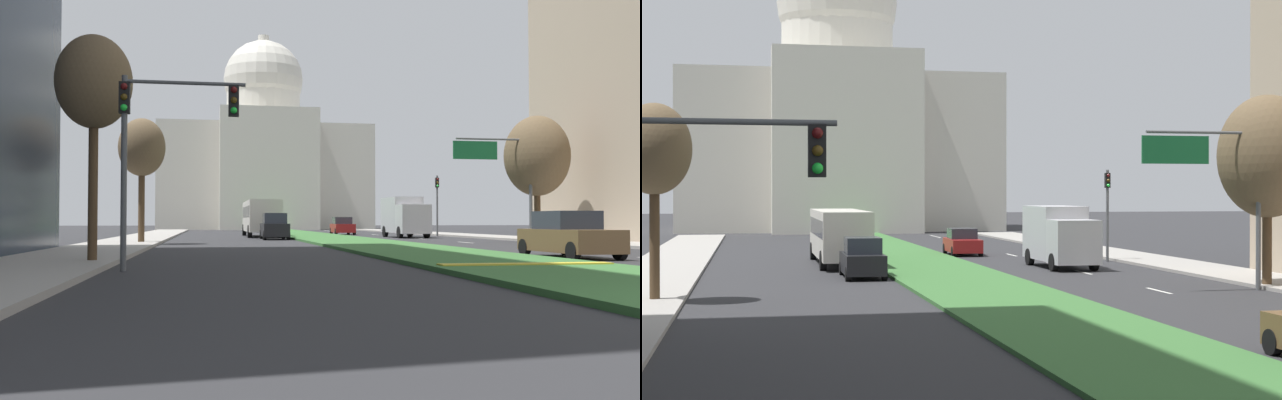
{
  "view_description": "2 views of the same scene",
  "coord_description": "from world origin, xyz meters",
  "views": [
    {
      "loc": [
        -8.51,
        -8.28,
        1.34
      ],
      "look_at": [
        0.46,
        46.04,
        3.03
      ],
      "focal_mm": 37.72,
      "sensor_mm": 36.0,
      "label": 1
    },
    {
      "loc": [
        -8.89,
        -5.79,
        3.94
      ],
      "look_at": [
        1.58,
        43.19,
        3.54
      ],
      "focal_mm": 55.23,
      "sensor_mm": 36.0,
      "label": 2
    }
  ],
  "objects": [
    {
      "name": "ground_plane",
      "position": [
        0.0,
        49.56,
        0.0
      ],
      "size": [
        260.0,
        260.0,
        0.0
      ],
      "primitive_type": "plane",
      "color": "#2B2B2D"
    },
    {
      "name": "grass_median",
      "position": [
        0.0,
        44.6,
        0.07
      ],
      "size": [
        5.46,
        89.2,
        0.14
      ],
      "primitive_type": "cube",
      "color": "#386B33",
      "rests_on": "ground_plane"
    },
    {
      "name": "median_curb_nose",
      "position": [
        0.0,
        8.87,
        0.16
      ],
      "size": [
        4.91,
        0.5,
        0.04
      ],
      "primitive_type": "cube",
      "color": "gold",
      "rests_on": "grass_median"
    },
    {
      "name": "lane_dashes_right",
      "position": [
        6.99,
        48.26,
        0.0
      ],
      "size": [
        0.16,
        70.53,
        0.01
      ],
      "color": "silver",
      "rests_on": "ground_plane"
    },
    {
      "name": "sidewalk_left",
      "position": [
        -13.25,
        39.65,
        0.07
      ],
      "size": [
        4.0,
        89.2,
        0.15
      ],
      "primitive_type": "cube",
      "color": "#9E9991",
      "rests_on": "ground_plane"
    },
    {
      "name": "sidewalk_right",
      "position": [
        13.25,
        39.65,
        0.07
      ],
      "size": [
        4.0,
        89.2,
        0.15
      ],
      "primitive_type": "cube",
      "color": "#9E9991",
      "rests_on": "ground_plane"
    },
    {
      "name": "capitol_building",
      "position": [
        0.0,
        98.28,
        11.13
      ],
      "size": [
        32.27,
        22.45,
        31.12
      ],
      "color": "beige",
      "rests_on": "ground_plane"
    },
    {
      "name": "traffic_light_near_left",
      "position": [
        -9.91,
        10.06,
        3.8
      ],
      "size": [
        3.34,
        0.35,
        5.2
      ],
      "color": "#515456",
      "rests_on": "ground_plane"
    },
    {
      "name": "traffic_light_far_right",
      "position": [
        10.75,
        46.75,
        3.31
      ],
      "size": [
        0.28,
        0.35,
        5.2
      ],
      "color": "#515456",
      "rests_on": "ground_plane"
    },
    {
      "name": "overhead_guide_sign",
      "position": [
        9.12,
        30.18,
        4.62
      ],
      "size": [
        5.09,
        0.2,
        6.5
      ],
      "color": "#515456",
      "rests_on": "ground_plane"
    },
    {
      "name": "street_tree_left_near",
      "position": [
        -11.99,
        12.86,
        5.48
      ],
      "size": [
        2.29,
        2.29,
        6.99
      ],
      "color": "#4C3823",
      "rests_on": "ground_plane"
    },
    {
      "name": "street_tree_left_mid",
      "position": [
        -12.28,
        30.59,
        5.4
      ],
      "size": [
        2.61,
        2.61,
        7.11
      ],
      "color": "#4C3823",
      "rests_on": "ground_plane"
    },
    {
      "name": "street_tree_right_mid",
      "position": [
        11.84,
        31.1,
        5.39
      ],
      "size": [
        4.05,
        4.05,
        7.95
      ],
      "color": "#4C3823",
      "rests_on": "ground_plane"
    },
    {
      "name": "sedan_lead_stopped",
      "position": [
        4.26,
        14.14,
        0.79
      ],
      "size": [
        1.97,
        4.32,
        1.68
      ],
      "color": "brown",
      "rests_on": "ground_plane"
    },
    {
      "name": "sedan_midblock",
      "position": [
        -3.94,
        39.23,
        0.86
      ],
      "size": [
        1.88,
        4.36,
        1.87
      ],
      "color": "black",
      "rests_on": "ground_plane"
    },
    {
      "name": "sedan_distant",
      "position": [
        3.98,
        54.32,
        0.79
      ],
      "size": [
        2.09,
        4.42,
        1.67
      ],
      "color": "maroon",
      "rests_on": "ground_plane"
    },
    {
      "name": "box_truck_delivery",
      "position": [
        6.8,
        43.26,
        1.68
      ],
      "size": [
        2.4,
        6.4,
        3.2
      ],
      "color": "#BCBCC1",
      "rests_on": "ground_plane"
    },
    {
      "name": "city_bus",
      "position": [
        -4.26,
        47.75,
        1.77
      ],
      "size": [
        2.62,
        11.0,
        2.95
      ],
      "color": "beige",
      "rests_on": "ground_plane"
    }
  ]
}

